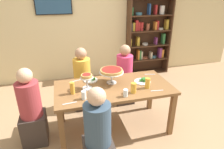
# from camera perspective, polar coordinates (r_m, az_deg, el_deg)

# --- Properties ---
(ground_plane) EXTENTS (12.00, 12.00, 0.00)m
(ground_plane) POSITION_cam_1_polar(r_m,az_deg,el_deg) (3.30, 0.47, -15.01)
(ground_plane) COLOR #9E7A56
(rear_partition) EXTENTS (8.00, 0.12, 2.80)m
(rear_partition) POSITION_cam_1_polar(r_m,az_deg,el_deg) (4.78, -6.81, 15.56)
(rear_partition) COLOR beige
(rear_partition) RESTS_ON ground_plane
(dining_table) EXTENTS (1.70, 0.85, 0.74)m
(dining_table) POSITION_cam_1_polar(r_m,az_deg,el_deg) (2.93, 0.51, -5.07)
(dining_table) COLOR brown
(dining_table) RESTS_ON ground_plane
(bookshelf) EXTENTS (1.10, 0.30, 2.21)m
(bookshelf) POSITION_cam_1_polar(r_m,az_deg,el_deg) (5.06, 10.60, 12.99)
(bookshelf) COLOR #422819
(bookshelf) RESTS_ON ground_plane
(television) EXTENTS (0.77, 0.05, 0.43)m
(television) POSITION_cam_1_polar(r_m,az_deg,el_deg) (4.60, -16.63, 18.93)
(television) COLOR black
(diner_head_west) EXTENTS (0.34, 0.34, 1.15)m
(diner_head_west) POSITION_cam_1_polar(r_m,az_deg,el_deg) (2.97, -22.27, -10.20)
(diner_head_west) COLOR #382D28
(diner_head_west) RESTS_ON ground_plane
(diner_far_left) EXTENTS (0.34, 0.34, 1.15)m
(diner_far_left) POSITION_cam_1_polar(r_m,az_deg,el_deg) (3.60, -8.48, -2.46)
(diner_far_left) COLOR #382D28
(diner_far_left) RESTS_ON ground_plane
(diner_far_right) EXTENTS (0.34, 0.34, 1.15)m
(diner_far_right) POSITION_cam_1_polar(r_m,az_deg,el_deg) (3.74, 3.56, -1.20)
(diner_far_right) COLOR #382D28
(diner_far_right) RESTS_ON ground_plane
(diner_near_left) EXTENTS (0.34, 0.34, 1.15)m
(diner_near_left) POSITION_cam_1_polar(r_m,az_deg,el_deg) (2.35, -4.05, -18.24)
(diner_near_left) COLOR #382D28
(diner_near_left) RESTS_ON ground_plane
(deep_dish_pizza_stand) EXTENTS (0.37, 0.37, 0.22)m
(deep_dish_pizza_stand) POSITION_cam_1_polar(r_m,az_deg,el_deg) (2.92, -0.06, 0.85)
(deep_dish_pizza_stand) COLOR silver
(deep_dish_pizza_stand) RESTS_ON dining_table
(personal_pizza_stand) EXTENTS (0.19, 0.19, 0.22)m
(personal_pizza_stand) POSITION_cam_1_polar(r_m,az_deg,el_deg) (2.79, -7.32, -1.18)
(personal_pizza_stand) COLOR silver
(personal_pizza_stand) RESTS_ON dining_table
(salad_plate_near_diner) EXTENTS (0.22, 0.22, 0.07)m
(salad_plate_near_diner) POSITION_cam_1_polar(r_m,az_deg,el_deg) (3.08, -6.20, -1.51)
(salad_plate_near_diner) COLOR white
(salad_plate_near_diner) RESTS_ON dining_table
(salad_plate_far_diner) EXTENTS (0.25, 0.25, 0.07)m
(salad_plate_far_diner) POSITION_cam_1_polar(r_m,az_deg,el_deg) (3.05, 8.92, -1.81)
(salad_plate_far_diner) COLOR white
(salad_plate_far_diner) RESTS_ON dining_table
(beer_glass_amber_tall) EXTENTS (0.06, 0.06, 0.17)m
(beer_glass_amber_tall) POSITION_cam_1_polar(r_m,az_deg,el_deg) (2.72, -11.42, -3.87)
(beer_glass_amber_tall) COLOR gold
(beer_glass_amber_tall) RESTS_ON dining_table
(beer_glass_amber_short) EXTENTS (0.07, 0.07, 0.15)m
(beer_glass_amber_short) POSITION_cam_1_polar(r_m,az_deg,el_deg) (2.86, 10.27, -2.49)
(beer_glass_amber_short) COLOR gold
(beer_glass_amber_short) RESTS_ON dining_table
(beer_glass_amber_spare) EXTENTS (0.08, 0.08, 0.15)m
(beer_glass_amber_spare) POSITION_cam_1_polar(r_m,az_deg,el_deg) (2.71, 6.28, -3.88)
(beer_glass_amber_spare) COLOR gold
(beer_glass_amber_spare) RESTS_ON dining_table
(water_glass_clear_near) EXTENTS (0.06, 0.06, 0.11)m
(water_glass_clear_near) POSITION_cam_1_polar(r_m,az_deg,el_deg) (2.58, -8.19, -5.93)
(water_glass_clear_near) COLOR white
(water_glass_clear_near) RESTS_ON dining_table
(water_glass_clear_far) EXTENTS (0.06, 0.06, 0.10)m
(water_glass_clear_far) POSITION_cam_1_polar(r_m,az_deg,el_deg) (2.62, 3.95, -5.36)
(water_glass_clear_far) COLOR white
(water_glass_clear_far) RESTS_ON dining_table
(water_glass_clear_spare) EXTENTS (0.07, 0.07, 0.10)m
(water_glass_clear_spare) POSITION_cam_1_polar(r_m,az_deg,el_deg) (2.63, -3.90, -5.29)
(water_glass_clear_spare) COLOR white
(water_glass_clear_spare) RESTS_ON dining_table
(cutlery_fork_near) EXTENTS (0.18, 0.04, 0.00)m
(cutlery_fork_near) POSITION_cam_1_polar(r_m,az_deg,el_deg) (2.85, 12.93, -4.56)
(cutlery_fork_near) COLOR silver
(cutlery_fork_near) RESTS_ON dining_table
(cutlery_knife_near) EXTENTS (0.18, 0.03, 0.00)m
(cutlery_knife_near) POSITION_cam_1_polar(r_m,az_deg,el_deg) (2.54, -12.16, -8.14)
(cutlery_knife_near) COLOR silver
(cutlery_knife_near) RESTS_ON dining_table
(cutlery_fork_far) EXTENTS (0.18, 0.07, 0.00)m
(cutlery_fork_far) POSITION_cam_1_polar(r_m,az_deg,el_deg) (3.35, 10.92, 0.06)
(cutlery_fork_far) COLOR silver
(cutlery_fork_far) RESTS_ON dining_table
(cutlery_knife_far) EXTENTS (0.18, 0.06, 0.00)m
(cutlery_knife_far) POSITION_cam_1_polar(r_m,az_deg,el_deg) (3.11, -10.61, -1.84)
(cutlery_knife_far) COLOR silver
(cutlery_knife_far) RESTS_ON dining_table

